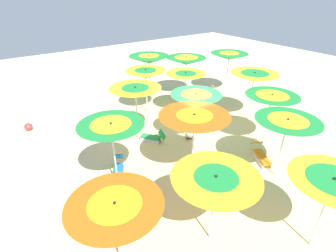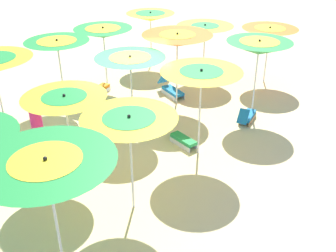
# 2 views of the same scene
# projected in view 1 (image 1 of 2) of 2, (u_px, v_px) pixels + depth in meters

# --- Properties ---
(ground) EXTENTS (40.87, 40.87, 0.04)m
(ground) POSITION_uv_depth(u_px,v_px,m) (196.00, 142.00, 11.38)
(ground) COLOR beige
(beach_umbrella_0) EXTENTS (2.26, 2.26, 2.51)m
(beach_umbrella_0) POSITION_uv_depth(u_px,v_px,m) (149.00, 59.00, 14.76)
(beach_umbrella_0) COLOR silver
(beach_umbrella_0) RESTS_ON ground
(beach_umbrella_1) EXTENTS (1.96, 1.96, 2.33)m
(beach_umbrella_1) POSITION_uv_depth(u_px,v_px,m) (146.00, 74.00, 12.97)
(beach_umbrella_1) COLOR silver
(beach_umbrella_1) RESTS_ON ground
(beach_umbrella_2) EXTENTS (2.06, 2.06, 2.44)m
(beach_umbrella_2) POSITION_uv_depth(u_px,v_px,m) (136.00, 93.00, 10.50)
(beach_umbrella_2) COLOR silver
(beach_umbrella_2) RESTS_ON ground
(beach_umbrella_3) EXTENTS (2.00, 2.00, 2.46)m
(beach_umbrella_3) POSITION_uv_depth(u_px,v_px,m) (112.00, 130.00, 7.78)
(beach_umbrella_3) COLOR silver
(beach_umbrella_3) RESTS_ON ground
(beach_umbrella_4) EXTENTS (2.05, 2.05, 2.14)m
(beach_umbrella_4) POSITION_uv_depth(u_px,v_px,m) (115.00, 209.00, 5.42)
(beach_umbrella_4) COLOR silver
(beach_umbrella_4) RESTS_ON ground
(beach_umbrella_5) EXTENTS (2.26, 2.26, 2.38)m
(beach_umbrella_5) POSITION_uv_depth(u_px,v_px,m) (186.00, 61.00, 14.99)
(beach_umbrella_5) COLOR silver
(beach_umbrella_5) RESTS_ON ground
(beach_umbrella_6) EXTENTS (1.94, 1.94, 2.23)m
(beach_umbrella_6) POSITION_uv_depth(u_px,v_px,m) (186.00, 76.00, 12.80)
(beach_umbrella_6) COLOR silver
(beach_umbrella_6) RESTS_ON ground
(beach_umbrella_7) EXTENTS (2.02, 2.02, 2.29)m
(beach_umbrella_7) POSITION_uv_depth(u_px,v_px,m) (196.00, 98.00, 10.28)
(beach_umbrella_7) COLOR silver
(beach_umbrella_7) RESTS_ON ground
(beach_umbrella_8) EXTENTS (2.28, 2.28, 2.45)m
(beach_umbrella_8) POSITION_uv_depth(u_px,v_px,m) (194.00, 120.00, 8.31)
(beach_umbrella_8) COLOR silver
(beach_umbrella_8) RESTS_ON ground
(beach_umbrella_9) EXTENTS (2.14, 2.14, 2.13)m
(beach_umbrella_9) POSITION_uv_depth(u_px,v_px,m) (216.00, 182.00, 6.18)
(beach_umbrella_9) COLOR silver
(beach_umbrella_9) RESTS_ON ground
(beach_umbrella_10) EXTENTS (2.17, 2.17, 2.51)m
(beach_umbrella_10) POSITION_uv_depth(u_px,v_px,m) (229.00, 56.00, 15.30)
(beach_umbrella_10) COLOR silver
(beach_umbrella_10) RESTS_ON ground
(beach_umbrella_11) EXTENTS (2.19, 2.19, 2.41)m
(beach_umbrella_11) POSITION_uv_depth(u_px,v_px,m) (254.00, 77.00, 12.27)
(beach_umbrella_11) COLOR silver
(beach_umbrella_11) RESTS_ON ground
(beach_umbrella_12) EXTENTS (2.06, 2.06, 2.28)m
(beach_umbrella_12) POSITION_uv_depth(u_px,v_px,m) (272.00, 99.00, 10.21)
(beach_umbrella_12) COLOR silver
(beach_umbrella_12) RESTS_ON ground
(beach_umbrella_13) EXTENTS (2.08, 2.08, 2.25)m
(beach_umbrella_13) POSITION_uv_depth(u_px,v_px,m) (287.00, 125.00, 8.45)
(beach_umbrella_13) COLOR silver
(beach_umbrella_13) RESTS_ON ground
(beach_umbrella_14) EXTENTS (1.98, 1.98, 2.24)m
(beach_umbrella_14) POSITION_uv_depth(u_px,v_px,m) (333.00, 185.00, 5.93)
(beach_umbrella_14) COLOR silver
(beach_umbrella_14) RESTS_ON ground
(lounger_0) EXTENTS (1.32, 0.92, 0.62)m
(lounger_0) POSITION_uv_depth(u_px,v_px,m) (207.00, 180.00, 8.85)
(lounger_0) COLOR silver
(lounger_0) RESTS_ON ground
(lounger_1) EXTENTS (1.16, 0.86, 0.61)m
(lounger_1) POSITION_uv_depth(u_px,v_px,m) (118.00, 169.00, 9.36)
(lounger_1) COLOR olive
(lounger_1) RESTS_ON ground
(lounger_2) EXTENTS (1.07, 0.88, 0.61)m
(lounger_2) POSITION_uv_depth(u_px,v_px,m) (152.00, 137.00, 11.29)
(lounger_2) COLOR silver
(lounger_2) RESTS_ON ground
(lounger_3) EXTENTS (1.42, 1.03, 0.57)m
(lounger_3) POSITION_uv_depth(u_px,v_px,m) (261.00, 155.00, 10.11)
(lounger_3) COLOR silver
(lounger_3) RESTS_ON ground
(lounger_4) EXTENTS (1.13, 1.26, 0.59)m
(lounger_4) POSITION_uv_depth(u_px,v_px,m) (193.00, 130.00, 11.83)
(lounger_4) COLOR olive
(lounger_4) RESTS_ON ground
(beachgoer_0) EXTENTS (0.30, 0.30, 1.64)m
(beachgoer_0) POSITION_uv_depth(u_px,v_px,m) (211.00, 100.00, 13.22)
(beachgoer_0) COLOR brown
(beachgoer_0) RESTS_ON ground
(beach_ball) EXTENTS (0.35, 0.35, 0.35)m
(beach_ball) POSITION_uv_depth(u_px,v_px,m) (28.00, 127.00, 12.14)
(beach_ball) COLOR red
(beach_ball) RESTS_ON ground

